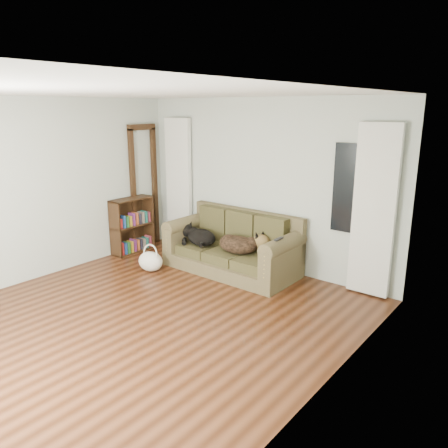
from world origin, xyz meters
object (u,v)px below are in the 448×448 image
Objects in this scene: sofa at (231,243)px; dog_black_lab at (200,236)px; dog_shepherd at (241,244)px; tote_bag at (151,261)px; bookshelf at (132,224)px.

sofa is 0.56m from dog_black_lab.
dog_shepherd is (0.77, 0.06, 0.01)m from dog_black_lab.
sofa is at bearing -17.11° from dog_shepherd.
dog_shepherd is 1.53× the size of tote_bag.
sofa reaches higher than tote_bag.
tote_bag is at bearing -141.14° from sofa.
dog_black_lab is 0.85m from tote_bag.
dog_shepherd is 2.15m from bookshelf.
bookshelf reaches higher than sofa.
bookshelf reaches higher than dog_shepherd.
sofa is at bearing 5.09° from bookshelf.
dog_shepherd is (0.22, -0.04, 0.04)m from sofa.
sofa reaches higher than dog_shepherd.
dog_shepherd is 1.44m from tote_bag.
sofa is 4.93× the size of tote_bag.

